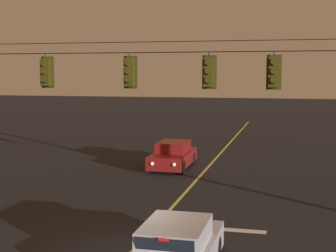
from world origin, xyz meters
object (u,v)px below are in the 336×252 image
(traffic_light_rightmost, at_px, (274,72))
(traffic_light_centre, at_px, (129,72))
(traffic_light_left_inner, at_px, (46,72))
(traffic_light_right_inner, at_px, (209,72))
(car_waiting_near_lane, at_px, (176,251))
(car_oncoming_lead, at_px, (173,156))

(traffic_light_rightmost, bearing_deg, traffic_light_centre, 180.00)
(traffic_light_left_inner, distance_m, traffic_light_centre, 3.10)
(traffic_light_right_inner, bearing_deg, car_waiting_near_lane, -90.33)
(traffic_light_left_inner, height_order, car_waiting_near_lane, traffic_light_left_inner)
(traffic_light_centre, distance_m, traffic_light_rightmost, 4.81)
(traffic_light_rightmost, distance_m, car_waiting_near_lane, 6.76)
(traffic_light_right_inner, relative_size, traffic_light_rightmost, 1.00)
(traffic_light_left_inner, relative_size, traffic_light_rightmost, 1.00)
(traffic_light_centre, bearing_deg, traffic_light_right_inner, 0.00)
(car_oncoming_lead, bearing_deg, traffic_light_right_inner, -70.34)
(car_waiting_near_lane, relative_size, car_oncoming_lead, 0.98)
(traffic_light_right_inner, distance_m, car_waiting_near_lane, 6.43)
(traffic_light_centre, relative_size, traffic_light_right_inner, 1.00)
(car_waiting_near_lane, bearing_deg, traffic_light_right_inner, 89.67)
(traffic_light_rightmost, xyz_separation_m, car_oncoming_lead, (-5.50, 9.56, -4.41))
(traffic_light_left_inner, relative_size, traffic_light_right_inner, 1.00)
(traffic_light_centre, bearing_deg, car_oncoming_lead, 94.12)
(traffic_light_rightmost, distance_m, car_oncoming_lead, 11.88)
(traffic_light_right_inner, distance_m, traffic_light_rightmost, 2.08)
(traffic_light_centre, distance_m, traffic_light_right_inner, 2.73)
(car_waiting_near_lane, height_order, car_oncoming_lead, same)
(traffic_light_centre, xyz_separation_m, car_waiting_near_lane, (2.70, -4.68, -4.41))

